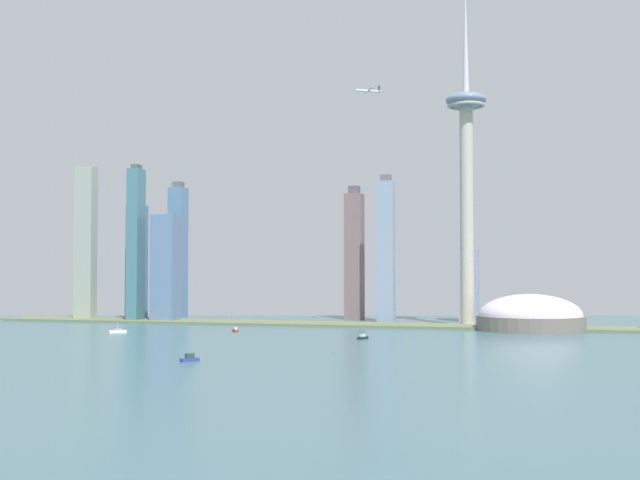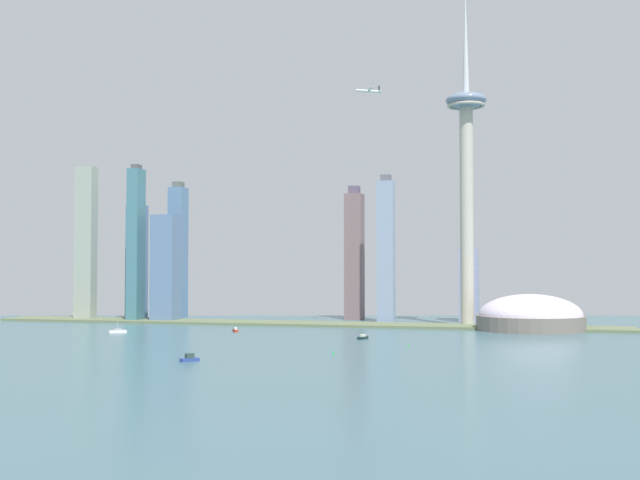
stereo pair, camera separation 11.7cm
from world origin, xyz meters
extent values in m
cube|color=#64714F|center=(0.00, 507.19, 1.31)|extent=(674.28, 57.05, 2.61)
cylinder|color=#BAB4A3|center=(176.61, 533.36, 116.14)|extent=(13.74, 13.74, 232.28)
ellipsoid|color=slate|center=(176.61, 533.36, 232.28)|extent=(41.79, 41.79, 15.94)
torus|color=#BAB4A3|center=(176.61, 533.36, 226.70)|extent=(38.71, 38.71, 3.19)
cone|color=silver|center=(176.61, 533.36, 297.65)|extent=(6.87, 6.87, 114.78)
cylinder|color=slate|center=(239.09, 492.61, 6.96)|extent=(101.76, 101.76, 13.91)
ellipsoid|color=silver|center=(239.09, 492.61, 13.91)|extent=(96.67, 96.67, 41.07)
cube|color=teal|center=(-184.43, 505.80, 84.84)|extent=(13.51, 19.53, 169.67)
cube|color=#555355|center=(-184.43, 505.80, 172.15)|extent=(8.10, 11.72, 4.95)
cube|color=slate|center=(41.09, 608.74, 72.81)|extent=(20.04, 20.68, 145.63)
cube|color=#5F4F67|center=(41.09, 608.74, 150.23)|extent=(12.02, 12.41, 9.20)
cube|color=#9BA495|center=(-250.16, 510.42, 87.32)|extent=(22.01, 13.96, 174.63)
cube|color=#587DA6|center=(-177.47, 598.46, 78.92)|extent=(18.32, 20.71, 157.83)
cube|color=#596159|center=(-177.47, 598.46, 161.38)|extent=(10.99, 12.43, 7.10)
cube|color=slate|center=(-216.65, 568.34, 67.47)|extent=(17.26, 24.65, 134.94)
cube|color=#65615B|center=(-216.65, 568.34, 140.67)|extent=(10.35, 14.79, 11.46)
cube|color=#5C7AA1|center=(-151.01, 513.32, 59.07)|extent=(26.91, 26.41, 118.13)
cube|color=#8798B6|center=(86.10, 567.80, 77.28)|extent=(17.95, 17.08, 154.55)
cube|color=slate|center=(86.10, 567.80, 158.14)|extent=(10.77, 10.25, 7.18)
cube|color=#8F93BB|center=(172.54, 604.97, 40.44)|extent=(20.56, 26.16, 80.87)
cube|color=#AB301E|center=(-25.36, 402.45, 0.98)|extent=(9.41, 12.26, 1.96)
cube|color=silver|center=(-25.36, 402.45, 3.02)|extent=(4.85, 5.85, 2.12)
cube|color=white|center=(-124.32, 361.85, 1.14)|extent=(15.21, 14.28, 2.28)
cube|color=#90989F|center=(-124.32, 361.85, 3.12)|extent=(7.59, 7.30, 1.68)
cylinder|color=silver|center=(-124.32, 361.85, 7.18)|extent=(0.24, 0.24, 6.44)
cube|color=#2B428C|center=(34.46, 171.14, 1.02)|extent=(10.95, 12.13, 2.05)
cube|color=#2D423D|center=(34.46, 171.14, 3.54)|extent=(5.75, 6.08, 2.98)
cube|color=#162A2B|center=(105.56, 356.65, 1.03)|extent=(7.65, 12.44, 2.06)
cube|color=silver|center=(105.56, 356.65, 3.08)|extent=(4.39, 5.82, 2.04)
cone|color=green|center=(111.24, 236.46, 1.41)|extent=(1.36, 1.36, 2.82)
cone|color=green|center=(151.70, 305.22, 0.91)|extent=(1.47, 1.47, 1.82)
cylinder|color=silver|center=(81.33, 500.36, 240.42)|extent=(23.86, 15.51, 2.48)
sphere|color=silver|center=(70.03, 493.67, 240.42)|extent=(2.48, 2.48, 2.48)
cube|color=silver|center=(81.33, 500.36, 241.54)|extent=(15.87, 24.19, 0.50)
cube|color=silver|center=(90.82, 505.98, 240.80)|extent=(6.39, 8.96, 0.40)
cube|color=#2D333D|center=(90.82, 505.98, 244.16)|extent=(1.92, 1.42, 5.00)
camera|label=1|loc=(246.31, -292.19, 57.79)|focal=44.72mm
camera|label=2|loc=(246.42, -292.16, 57.79)|focal=44.72mm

